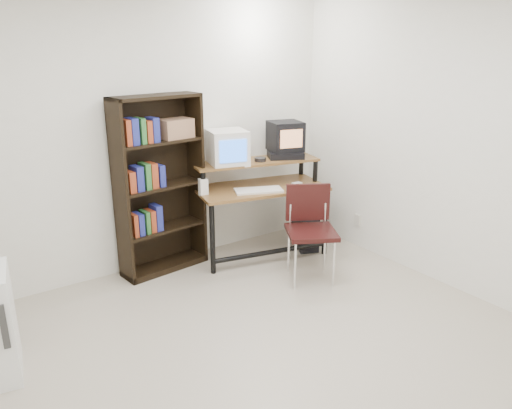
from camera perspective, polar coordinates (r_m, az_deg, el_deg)
floor at (r=3.73m, az=2.26°, el=-17.25°), size 4.00×4.00×0.01m
back_wall at (r=4.86m, az=-12.08°, el=7.63°), size 4.00×0.01×2.60m
right_wall at (r=4.63m, az=22.75°, el=6.11°), size 0.01×4.00×2.60m
computer_desk at (r=5.15m, az=0.39°, el=1.76°), size 1.42×0.93×0.98m
crt_monitor at (r=5.02m, az=-3.28°, el=6.52°), size 0.44×0.44×0.35m
vcr at (r=5.30m, az=3.38°, el=5.65°), size 0.44×0.40×0.08m
crt_tv at (r=5.31m, az=3.37°, el=7.80°), size 0.40×0.39×0.31m
cd_spindle at (r=5.14m, az=0.49°, el=5.11°), size 0.12×0.12×0.05m
keyboard at (r=4.96m, az=0.29°, el=1.55°), size 0.51×0.38×0.03m
mousepad at (r=5.20m, az=4.80°, el=2.10°), size 0.23×0.19×0.01m
mouse at (r=5.20m, az=4.70°, el=2.34°), size 0.10×0.06×0.03m
desk_speaker at (r=4.87m, az=-6.05°, el=1.98°), size 0.09×0.09×0.17m
pc_tower at (r=5.49m, az=5.59°, el=-2.67°), size 0.37×0.49×0.42m
school_chair at (r=4.69m, az=6.18°, el=-2.03°), size 0.60×0.60×0.88m
bookshelf at (r=4.82m, az=-11.08°, el=2.42°), size 0.88×0.38×1.70m
wall_outlet at (r=5.56m, az=11.52°, el=-1.73°), size 0.02×0.08×0.12m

